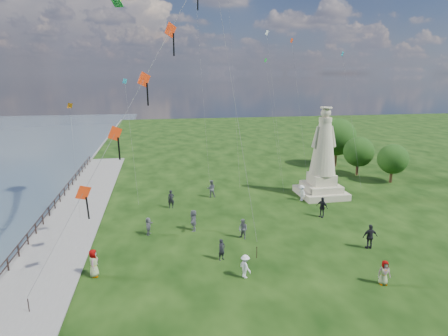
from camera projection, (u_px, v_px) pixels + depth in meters
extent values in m
cube|color=slate|center=(34.00, 237.00, 30.71)|extent=(0.30, 160.00, 0.60)
cube|color=slate|center=(60.00, 243.00, 29.16)|extent=(5.00, 60.00, 0.10)
cylinder|color=black|center=(8.00, 265.00, 24.85)|extent=(0.11, 0.11, 1.00)
cylinder|color=black|center=(19.00, 251.00, 26.76)|extent=(0.11, 0.11, 1.00)
cylinder|color=black|center=(28.00, 240.00, 28.67)|extent=(0.11, 0.11, 1.00)
cylinder|color=black|center=(36.00, 229.00, 30.58)|extent=(0.11, 0.11, 1.00)
cylinder|color=black|center=(43.00, 220.00, 32.49)|extent=(0.11, 0.11, 1.00)
cylinder|color=black|center=(49.00, 212.00, 34.40)|extent=(0.11, 0.11, 1.00)
cylinder|color=black|center=(55.00, 205.00, 36.31)|extent=(0.11, 0.11, 1.00)
cylinder|color=black|center=(60.00, 198.00, 38.22)|extent=(0.11, 0.11, 1.00)
cylinder|color=black|center=(64.00, 192.00, 40.13)|extent=(0.11, 0.11, 1.00)
cylinder|color=black|center=(69.00, 187.00, 42.04)|extent=(0.11, 0.11, 1.00)
cylinder|color=black|center=(72.00, 182.00, 43.94)|extent=(0.11, 0.11, 1.00)
cylinder|color=black|center=(76.00, 177.00, 45.85)|extent=(0.11, 0.11, 1.00)
cylinder|color=black|center=(79.00, 173.00, 47.76)|extent=(0.11, 0.11, 1.00)
cylinder|color=black|center=(82.00, 169.00, 49.67)|extent=(0.11, 0.11, 1.00)
cylinder|color=black|center=(85.00, 166.00, 51.58)|extent=(0.11, 0.11, 1.00)
cylinder|color=black|center=(87.00, 163.00, 53.49)|extent=(0.11, 0.11, 1.00)
cylinder|color=black|center=(90.00, 159.00, 55.40)|extent=(0.11, 0.11, 1.00)
cube|color=black|center=(35.00, 224.00, 30.46)|extent=(0.06, 52.00, 0.06)
cube|color=black|center=(36.00, 229.00, 30.56)|extent=(0.06, 52.00, 0.06)
cube|color=tan|center=(321.00, 193.00, 40.54)|extent=(4.75, 4.75, 0.67)
cube|color=tan|center=(321.00, 187.00, 40.38)|extent=(3.62, 3.62, 0.67)
cube|color=tan|center=(322.00, 179.00, 40.16)|extent=(2.49, 2.49, 1.11)
cylinder|color=tan|center=(325.00, 120.00, 38.60)|extent=(1.36, 1.36, 0.45)
sphere|color=tan|center=(326.00, 113.00, 38.43)|extent=(1.02, 1.02, 1.02)
cylinder|color=tan|center=(326.00, 108.00, 38.30)|extent=(1.22, 1.22, 0.11)
cylinder|color=silver|center=(315.00, 175.00, 40.74)|extent=(0.13, 0.13, 4.23)
sphere|color=white|center=(317.00, 155.00, 40.19)|extent=(0.42, 0.42, 0.42)
cylinder|color=#382314|center=(357.00, 168.00, 48.52)|extent=(0.36, 0.36, 1.92)
sphere|color=#12370F|center=(359.00, 152.00, 47.99)|extent=(3.85, 3.85, 3.85)
cylinder|color=#382314|center=(391.00, 175.00, 45.35)|extent=(0.36, 0.36, 1.80)
sphere|color=#12370F|center=(393.00, 159.00, 44.85)|extent=(3.59, 3.59, 3.59)
cylinder|color=#382314|center=(336.00, 157.00, 53.20)|extent=(0.36, 0.36, 2.61)
sphere|color=#12370F|center=(337.00, 137.00, 52.48)|extent=(5.22, 5.22, 5.22)
imported|color=black|center=(222.00, 250.00, 26.42)|extent=(0.68, 0.62, 1.57)
imported|color=#595960|center=(243.00, 229.00, 29.83)|extent=(0.88, 0.93, 1.63)
imported|color=silver|center=(245.00, 266.00, 24.11)|extent=(0.90, 1.14, 1.57)
imported|color=black|center=(370.00, 237.00, 28.09)|extent=(1.16, 0.64, 1.93)
imported|color=#595960|center=(384.00, 273.00, 23.33)|extent=(0.86, 0.63, 1.60)
imported|color=#595960|center=(148.00, 226.00, 30.62)|extent=(0.88, 1.46, 1.47)
imported|color=black|center=(171.00, 199.00, 36.66)|extent=(0.70, 0.50, 1.81)
imported|color=#595960|center=(211.00, 189.00, 39.91)|extent=(0.96, 0.65, 1.87)
imported|color=silver|center=(302.00, 193.00, 38.79)|extent=(0.83, 1.18, 1.66)
imported|color=black|center=(322.00, 207.00, 34.35)|extent=(1.12, 1.23, 1.90)
imported|color=#595960|center=(94.00, 263.00, 24.22)|extent=(0.61, 0.95, 1.88)
imported|color=#595960|center=(194.00, 220.00, 31.41)|extent=(0.86, 1.74, 1.82)
cylinder|color=black|center=(29.00, 306.00, 20.55)|extent=(0.06, 0.06, 0.90)
cube|color=red|center=(83.00, 193.00, 22.08)|extent=(0.87, 0.64, 1.03)
cube|color=black|center=(88.00, 208.00, 22.25)|extent=(0.10, 0.28, 1.48)
cube|color=red|center=(115.00, 133.00, 23.15)|extent=(0.87, 0.64, 1.03)
cube|color=black|center=(119.00, 149.00, 23.32)|extent=(0.10, 0.28, 1.48)
cube|color=red|center=(144.00, 79.00, 24.22)|extent=(0.87, 0.64, 1.03)
cube|color=black|center=(148.00, 94.00, 24.39)|extent=(0.10, 0.28, 1.48)
cube|color=red|center=(170.00, 30.00, 25.29)|extent=(0.87, 0.64, 1.03)
cube|color=black|center=(174.00, 45.00, 25.46)|extent=(0.10, 0.28, 1.48)
cylinder|color=black|center=(257.00, 252.00, 26.72)|extent=(0.06, 0.06, 0.90)
cube|color=#1A902E|center=(117.00, 3.00, 18.23)|extent=(0.60, 0.66, 0.31)
cube|color=teal|center=(125.00, 81.00, 39.22)|extent=(0.51, 0.39, 0.57)
cylinder|color=#595959|center=(132.00, 142.00, 38.39)|extent=(1.02, 5.02, 12.05)
cube|color=silver|center=(267.00, 33.00, 42.10)|extent=(0.51, 0.39, 0.57)
cylinder|color=#595959|center=(275.00, 112.00, 41.92)|extent=(1.02, 5.02, 17.27)
cube|color=red|center=(292.00, 40.00, 45.65)|extent=(0.51, 0.39, 0.57)
cylinder|color=#595959|center=(300.00, 111.00, 45.40)|extent=(1.02, 5.02, 16.74)
cylinder|color=#595959|center=(202.00, 76.00, 44.57)|extent=(1.02, 5.02, 25.13)
cube|color=#1A902E|center=(266.00, 60.00, 49.05)|extent=(0.51, 0.39, 0.57)
cylinder|color=#595959|center=(273.00, 118.00, 48.53)|extent=(1.02, 5.02, 14.51)
cube|color=orange|center=(70.00, 106.00, 36.21)|extent=(0.51, 0.39, 0.57)
cylinder|color=#595959|center=(75.00, 160.00, 35.10)|extent=(1.02, 5.01, 9.80)
cylinder|color=#595959|center=(232.00, 60.00, 41.77)|extent=(1.02, 5.02, 28.48)
cube|color=teal|center=(343.00, 54.00, 43.52)|extent=(0.51, 0.39, 0.57)
cylinder|color=#595959|center=(352.00, 121.00, 43.06)|extent=(1.02, 5.02, 15.05)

